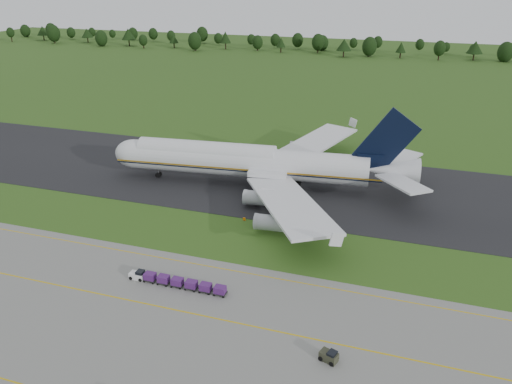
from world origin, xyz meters
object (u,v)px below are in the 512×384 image
(utility_cart, at_px, (329,357))
(edge_markers, at_px, (276,224))
(aircraft, at_px, (252,162))
(baggage_train, at_px, (176,282))

(utility_cart, height_order, edge_markers, utility_cart)
(aircraft, relative_size, utility_cart, 27.87)
(utility_cart, bearing_deg, aircraft, 117.92)
(baggage_train, height_order, edge_markers, baggage_train)
(aircraft, height_order, utility_cart, aircraft)
(baggage_train, xyz_separation_m, utility_cart, (24.90, -8.61, -0.17))
(utility_cart, xyz_separation_m, edge_markers, (-15.93, 32.52, -0.37))
(utility_cart, bearing_deg, baggage_train, 160.94)
(baggage_train, distance_m, utility_cart, 26.35)
(aircraft, height_order, baggage_train, aircraft)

